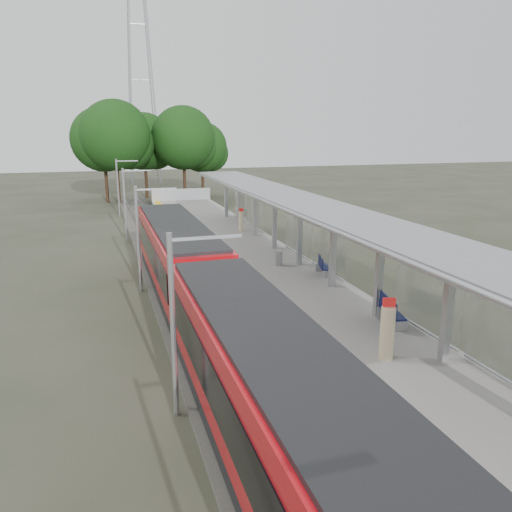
{
  "coord_description": "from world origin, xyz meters",
  "views": [
    {
      "loc": [
        -7.97,
        -6.04,
        8.05
      ],
      "look_at": [
        -1.19,
        15.57,
        2.3
      ],
      "focal_mm": 35.0,
      "sensor_mm": 36.0,
      "label": 1
    }
  ],
  "objects_px": {
    "info_pillar_near": "(387,332)",
    "info_pillar_far": "(241,221)",
    "bench_far": "(240,215)",
    "bench_near": "(390,310)",
    "bench_mid": "(322,265)",
    "litter_bin": "(279,258)",
    "train": "(207,298)"
  },
  "relations": [
    {
      "from": "litter_bin",
      "to": "info_pillar_near",
      "type": "bearing_deg",
      "value": -92.85
    },
    {
      "from": "bench_far",
      "to": "litter_bin",
      "type": "distance_m",
      "value": 13.84
    },
    {
      "from": "train",
      "to": "bench_near",
      "type": "relative_size",
      "value": 16.39
    },
    {
      "from": "train",
      "to": "bench_mid",
      "type": "distance_m",
      "value": 8.38
    },
    {
      "from": "train",
      "to": "litter_bin",
      "type": "xyz_separation_m",
      "value": [
        5.39,
        7.06,
        -0.65
      ]
    },
    {
      "from": "bench_far",
      "to": "info_pillar_far",
      "type": "distance_m",
      "value": 4.07
    },
    {
      "from": "bench_near",
      "to": "bench_mid",
      "type": "distance_m",
      "value": 6.87
    },
    {
      "from": "bench_far",
      "to": "info_pillar_near",
      "type": "relative_size",
      "value": 0.69
    },
    {
      "from": "info_pillar_near",
      "to": "info_pillar_far",
      "type": "distance_m",
      "value": 21.35
    },
    {
      "from": "bench_far",
      "to": "info_pillar_near",
      "type": "height_order",
      "value": "info_pillar_near"
    },
    {
      "from": "info_pillar_far",
      "to": "info_pillar_near",
      "type": "bearing_deg",
      "value": -92.83
    },
    {
      "from": "bench_far",
      "to": "litter_bin",
      "type": "bearing_deg",
      "value": -78.22
    },
    {
      "from": "bench_mid",
      "to": "litter_bin",
      "type": "relative_size",
      "value": 1.76
    },
    {
      "from": "bench_near",
      "to": "info_pillar_near",
      "type": "distance_m",
      "value": 2.88
    },
    {
      "from": "litter_bin",
      "to": "bench_near",
      "type": "bearing_deg",
      "value": -83.47
    },
    {
      "from": "train",
      "to": "info_pillar_far",
      "type": "bearing_deg",
      "value": 70.15
    },
    {
      "from": "info_pillar_near",
      "to": "litter_bin",
      "type": "height_order",
      "value": "info_pillar_near"
    },
    {
      "from": "bench_near",
      "to": "info_pillar_far",
      "type": "xyz_separation_m",
      "value": [
        -0.36,
        18.94,
        0.12
      ]
    },
    {
      "from": "info_pillar_near",
      "to": "litter_bin",
      "type": "xyz_separation_m",
      "value": [
        0.57,
        11.52,
        -0.47
      ]
    },
    {
      "from": "train",
      "to": "bench_far",
      "type": "xyz_separation_m",
      "value": [
        7.12,
        20.79,
        -0.57
      ]
    },
    {
      "from": "train",
      "to": "info_pillar_near",
      "type": "bearing_deg",
      "value": -42.77
    },
    {
      "from": "bench_near",
      "to": "bench_far",
      "type": "relative_size",
      "value": 1.21
    },
    {
      "from": "train",
      "to": "bench_far",
      "type": "height_order",
      "value": "train"
    },
    {
      "from": "bench_near",
      "to": "bench_mid",
      "type": "relative_size",
      "value": 1.18
    },
    {
      "from": "bench_far",
      "to": "litter_bin",
      "type": "relative_size",
      "value": 1.72
    },
    {
      "from": "bench_mid",
      "to": "litter_bin",
      "type": "bearing_deg",
      "value": 139.51
    },
    {
      "from": "train",
      "to": "info_pillar_far",
      "type": "distance_m",
      "value": 17.92
    },
    {
      "from": "bench_far",
      "to": "bench_mid",
      "type": "bearing_deg",
      "value": -71.94
    },
    {
      "from": "train",
      "to": "bench_near",
      "type": "distance_m",
      "value": 6.79
    },
    {
      "from": "bench_near",
      "to": "info_pillar_near",
      "type": "xyz_separation_m",
      "value": [
        -1.62,
        -2.37,
        0.29
      ]
    },
    {
      "from": "bench_near",
      "to": "litter_bin",
      "type": "bearing_deg",
      "value": 108.0
    },
    {
      "from": "bench_far",
      "to": "info_pillar_far",
      "type": "bearing_deg",
      "value": -85.81
    }
  ]
}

